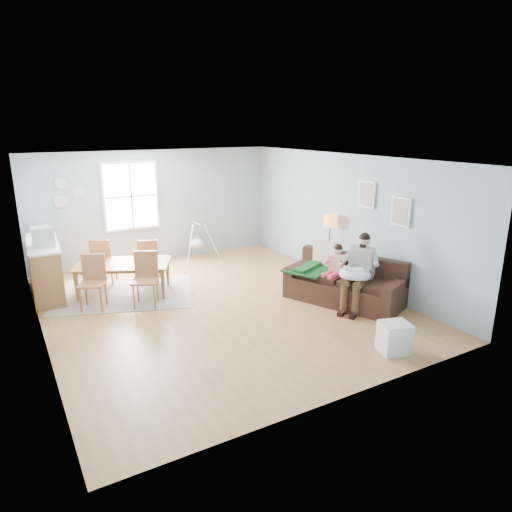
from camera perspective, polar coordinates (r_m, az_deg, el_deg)
room at (r=8.04m, az=-5.05°, el=10.00°), size 8.40×9.40×3.90m
window at (r=11.19m, az=-15.37°, el=7.22°), size 1.32×0.08×1.62m
pictures at (r=8.98m, az=15.59°, el=6.43°), size 0.05×1.34×0.74m
wall_plates at (r=10.91m, az=-22.63°, el=7.31°), size 0.67×0.02×0.66m
sofa at (r=8.88m, az=11.10°, el=-3.68°), size 1.72×2.35×0.87m
green_throw at (r=9.04m, az=6.84°, el=-1.48°), size 1.23×1.14×0.04m
beige_pillow at (r=9.16m, az=8.68°, el=0.24°), size 0.28×0.54×0.52m
father at (r=8.50m, az=12.74°, el=-1.61°), size 1.01×0.80×1.38m
nursing_pillow at (r=8.38m, az=12.25°, el=-2.26°), size 0.80×0.79×0.23m
infant at (r=8.36m, az=12.04°, el=-1.75°), size 0.31×0.34×0.14m
toddler at (r=8.76m, az=9.82°, el=-0.91°), size 0.60×0.43×0.88m
floor_lamp at (r=9.95m, az=9.26°, el=3.69°), size 0.28×0.28×1.41m
storage_cube at (r=7.16m, az=16.87°, el=-9.75°), size 0.51×0.48×0.47m
rug at (r=9.57m, az=-16.03°, el=-4.49°), size 3.13×2.77×0.01m
dining_table at (r=9.46m, az=-16.17°, el=-2.73°), size 2.06×1.68×0.63m
chair_sw at (r=8.86m, az=-19.70°, el=-2.59°), size 0.60×0.60×1.00m
chair_se at (r=8.73m, az=-13.62°, el=-2.29°), size 0.61×0.61×1.01m
chair_nw at (r=10.07m, az=-18.61°, el=-0.31°), size 0.60×0.60×0.99m
chair_ne at (r=9.96m, az=-13.24°, el=-0.20°), size 0.57×0.57×0.95m
counter at (r=9.92m, az=-24.82°, el=-1.36°), size 0.67×1.95×1.08m
monitor at (r=9.39m, az=-25.13°, el=2.21°), size 0.40×0.38×0.37m
baby_swing at (r=11.55m, az=-7.39°, el=1.66°), size 0.91×0.92×0.92m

